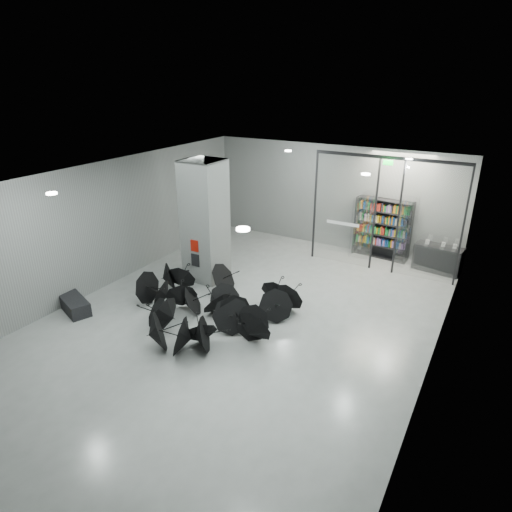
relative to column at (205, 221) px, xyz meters
The scene contains 10 objects.
room 3.31m from the column, 38.66° to the right, with size 14.00×14.02×4.01m.
column is the anchor object (origin of this frame).
fire_cabinet 0.90m from the column, 90.00° to the right, with size 0.28×0.04×0.38m, color #A50A07.
info_panel 1.31m from the column, 90.00° to the right, with size 0.30×0.03×0.42m, color black.
exit_sign 6.18m from the column, 33.96° to the left, with size 0.30×0.06×0.15m, color #0CE533.
glass_partition 6.02m from the column, 35.58° to the left, with size 5.06×0.08×4.00m.
bench 4.70m from the column, 117.43° to the right, with size 1.28×0.55×0.41m, color black.
bookshelf 6.69m from the column, 45.73° to the left, with size 2.04×0.41×2.24m, color black, non-canonical shape.
shop_counter 8.18m from the column, 33.22° to the left, with size 1.57×0.63×0.94m, color black.
umbrella_cluster 3.39m from the column, 54.04° to the right, with size 5.14×4.78×1.26m.
Camera 1 is at (5.76, -9.17, 6.43)m, focal length 31.14 mm.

